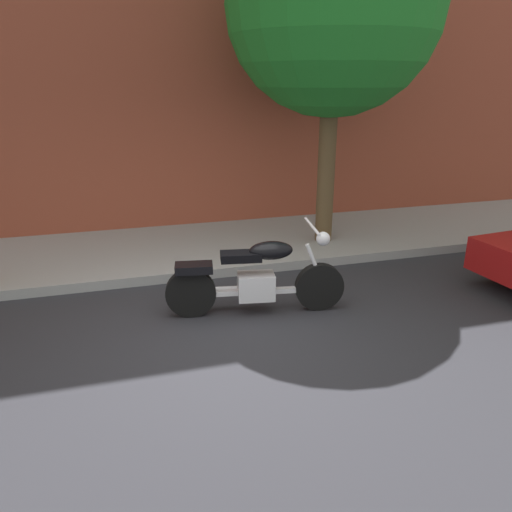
% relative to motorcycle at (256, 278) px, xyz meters
% --- Properties ---
extents(ground_plane, '(60.00, 60.00, 0.00)m').
position_rel_motorcycle_xyz_m(ground_plane, '(-0.49, -0.55, -0.45)').
color(ground_plane, '#28282D').
extents(sidewalk, '(24.12, 2.46, 0.14)m').
position_rel_motorcycle_xyz_m(sidewalk, '(-0.49, 2.44, -0.38)').
color(sidewalk, '#959595').
rests_on(sidewalk, ground).
extents(motorcycle, '(2.16, 0.76, 1.10)m').
position_rel_motorcycle_xyz_m(motorcycle, '(0.00, 0.00, 0.00)').
color(motorcycle, black).
rests_on(motorcycle, ground).
extents(street_tree, '(3.20, 3.20, 5.33)m').
position_rel_motorcycle_xyz_m(street_tree, '(1.78, 2.07, 3.26)').
color(street_tree, brown).
rests_on(street_tree, ground).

